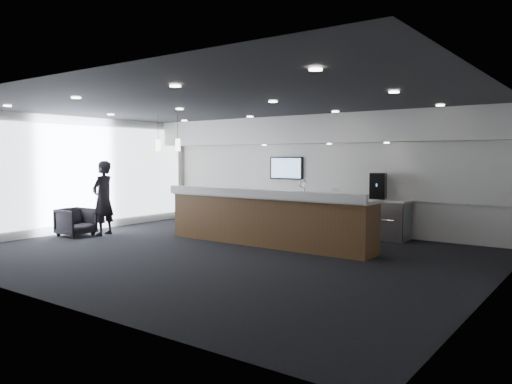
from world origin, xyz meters
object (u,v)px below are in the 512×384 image
Objects in this scene: service_counter at (266,219)px; armchair at (76,222)px; coffee_machine at (378,186)px; lounge_guest at (103,198)px.

service_counter is 6.68× the size of armchair.
coffee_machine is at bearing -59.14° from armchair.
armchair is 0.88m from lounge_guest.
lounge_guest is (-4.10, -1.25, 0.35)m from service_counter.
lounge_guest is at bearing -162.69° from service_counter.
lounge_guest is at bearing -42.77° from armchair.
coffee_machine is 6.77m from lounge_guest.
service_counter is 2.92m from coffee_machine.
armchair is at bearing -54.85° from lounge_guest.
service_counter is 2.75× the size of lounge_guest.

